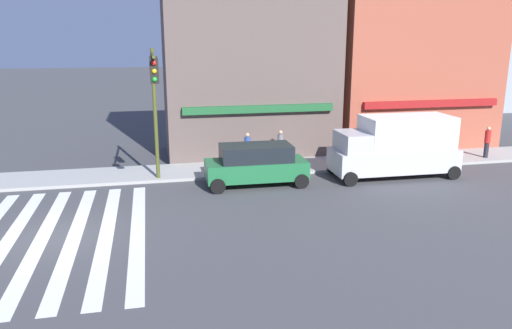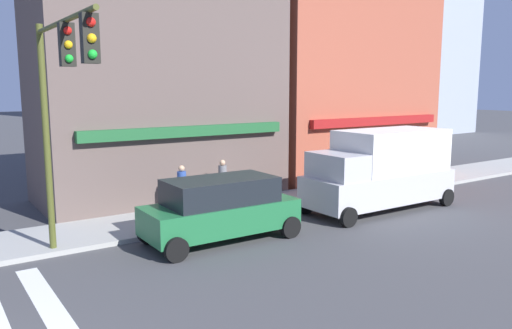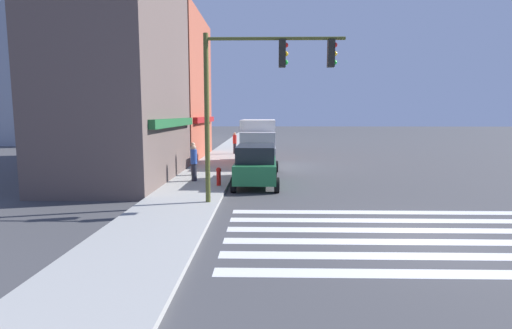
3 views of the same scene
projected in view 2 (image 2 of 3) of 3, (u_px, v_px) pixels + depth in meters
The scene contains 8 objects.
storefront_row at pixel (256, 64), 23.22m from camera, with size 20.17×5.30×12.12m.
traffic_signal at pixel (60, 90), 11.92m from camera, with size 0.32×5.06×6.29m.
suv_green at pixel (221, 208), 15.07m from camera, with size 4.73×2.12×1.94m.
box_truck_silver at pixel (381, 168), 18.93m from camera, with size 6.23×2.42×3.04m.
pedestrian_grey_coat at pixel (223, 182), 19.02m from camera, with size 0.32×0.32×1.77m.
pedestrian_red_jacket at pixel (442, 161), 24.42m from camera, with size 0.32×0.32×1.77m.
pedestrian_blue_shirt at pixel (182, 189), 17.67m from camera, with size 0.32×0.32×1.77m.
fire_hydrant at pixel (167, 214), 15.96m from camera, with size 0.24×0.24×0.84m.
Camera 2 is at (0.69, -8.04, 4.63)m, focal length 35.00 mm.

